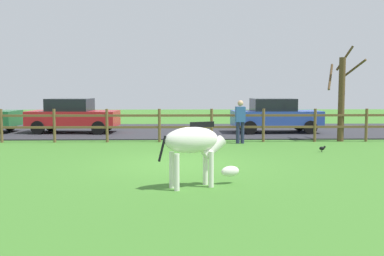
{
  "coord_description": "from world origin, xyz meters",
  "views": [
    {
      "loc": [
        0.0,
        -12.77,
        2.17
      ],
      "look_at": [
        0.32,
        1.01,
        0.91
      ],
      "focal_mm": 42.95,
      "sensor_mm": 36.0,
      "label": 1
    }
  ],
  "objects": [
    {
      "name": "crow_on_grass",
      "position": [
        4.66,
        2.18,
        0.13
      ],
      "size": [
        0.21,
        0.1,
        0.2
      ],
      "color": "black",
      "rests_on": "ground_plane"
    },
    {
      "name": "ground_plane",
      "position": [
        0.0,
        0.0,
        0.0
      ],
      "size": [
        60.0,
        60.0,
        0.0
      ],
      "primitive_type": "plane",
      "color": "#3D7528"
    },
    {
      "name": "parked_car_red",
      "position": [
        -4.97,
        8.28,
        0.84
      ],
      "size": [
        4.1,
        2.09,
        1.56
      ],
      "color": "red",
      "rests_on": "parking_asphalt"
    },
    {
      "name": "parking_asphalt",
      "position": [
        0.0,
        9.3,
        0.03
      ],
      "size": [
        28.0,
        7.4,
        0.05
      ],
      "primitive_type": "cube",
      "color": "#2D2D33",
      "rests_on": "ground_plane"
    },
    {
      "name": "visitor_near_fence",
      "position": [
        2.23,
        4.52,
        0.91
      ],
      "size": [
        0.38,
        0.26,
        1.64
      ],
      "color": "#232847",
      "rests_on": "ground_plane"
    },
    {
      "name": "zebra",
      "position": [
        0.29,
        -3.03,
        0.93
      ],
      "size": [
        1.82,
        1.02,
        1.41
      ],
      "color": "white",
      "rests_on": "ground_plane"
    },
    {
      "name": "paddock_fence",
      "position": [
        -0.86,
        5.0,
        0.74
      ],
      "size": [
        20.4,
        0.11,
        1.3
      ],
      "color": "brown",
      "rests_on": "ground_plane"
    },
    {
      "name": "parked_car_blue",
      "position": [
        4.3,
        8.15,
        0.84
      ],
      "size": [
        4.05,
        1.98,
        1.56
      ],
      "color": "#2D4CAD",
      "rests_on": "parking_asphalt"
    },
    {
      "name": "bare_tree",
      "position": [
        6.3,
        5.14,
        1.8
      ],
      "size": [
        1.5,
        1.15,
        3.76
      ],
      "color": "#513A23",
      "rests_on": "ground_plane"
    }
  ]
}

